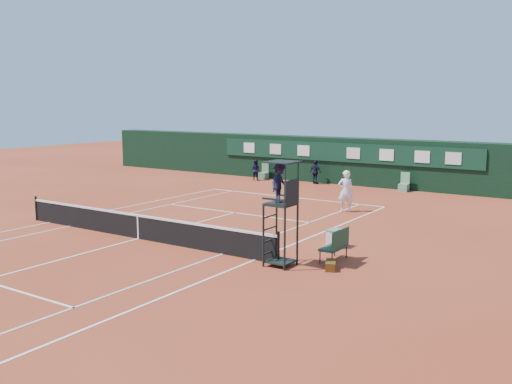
% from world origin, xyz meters
% --- Properties ---
extents(ground, '(90.00, 90.00, 0.00)m').
position_xyz_m(ground, '(0.00, 0.00, 0.00)').
color(ground, '#A54127').
rests_on(ground, ground).
extents(court_lines, '(11.05, 23.85, 0.01)m').
position_xyz_m(court_lines, '(0.00, 0.00, 0.01)').
color(court_lines, white).
rests_on(court_lines, ground).
extents(tennis_net, '(12.90, 0.10, 1.10)m').
position_xyz_m(tennis_net, '(0.00, 0.00, 0.51)').
color(tennis_net, black).
rests_on(tennis_net, ground).
extents(back_wall, '(40.00, 1.65, 3.00)m').
position_xyz_m(back_wall, '(0.00, 18.74, 1.51)').
color(back_wall, black).
rests_on(back_wall, ground).
extents(linesman_chair_left, '(0.55, 0.50, 1.15)m').
position_xyz_m(linesman_chair_left, '(-5.50, 17.48, 0.32)').
color(linesman_chair_left, '#55825D').
rests_on(linesman_chair_left, ground).
extents(linesman_chair_right, '(0.55, 0.50, 1.15)m').
position_xyz_m(linesman_chair_right, '(4.50, 17.48, 0.32)').
color(linesman_chair_right, '#5F916A').
rests_on(linesman_chair_right, ground).
extents(umpire_chair, '(0.96, 0.95, 3.42)m').
position_xyz_m(umpire_chair, '(6.53, -0.10, 2.46)').
color(umpire_chair, black).
rests_on(umpire_chair, ground).
extents(player_bench, '(0.56, 1.20, 1.10)m').
position_xyz_m(player_bench, '(7.82, 1.41, 0.60)').
color(player_bench, '#183D28').
rests_on(player_bench, ground).
extents(tennis_bag, '(0.57, 0.78, 0.27)m').
position_xyz_m(tennis_bag, '(8.10, 0.43, 0.13)').
color(tennis_bag, black).
rests_on(tennis_bag, ground).
extents(cooler, '(0.57, 0.57, 0.65)m').
position_xyz_m(cooler, '(6.95, 3.16, 0.33)').
color(cooler, white).
rests_on(cooler, ground).
extents(tennis_ball, '(0.07, 0.07, 0.07)m').
position_xyz_m(tennis_ball, '(3.62, 7.25, 0.04)').
color(tennis_ball, '#B4C92E').
rests_on(tennis_ball, ground).
extents(player, '(0.89, 0.82, 2.04)m').
position_xyz_m(player, '(4.32, 9.63, 1.02)').
color(player, white).
rests_on(player, ground).
extents(ball_kid_left, '(0.71, 0.57, 1.42)m').
position_xyz_m(ball_kid_left, '(-5.68, 16.72, 0.71)').
color(ball_kid_left, black).
rests_on(ball_kid_left, ground).
extents(ball_kid_right, '(0.99, 0.65, 1.57)m').
position_xyz_m(ball_kid_right, '(-1.42, 17.39, 0.78)').
color(ball_kid_right, black).
rests_on(ball_kid_right, ground).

